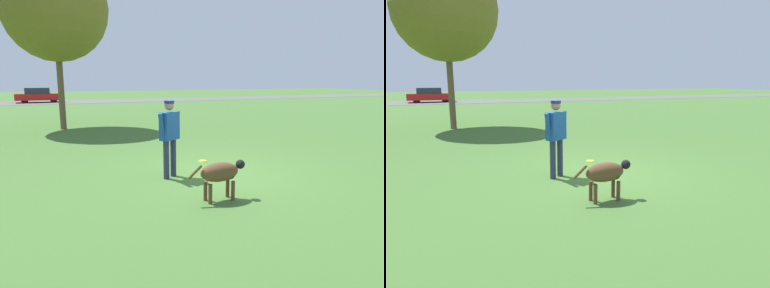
# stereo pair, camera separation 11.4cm
# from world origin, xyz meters

# --- Properties ---
(ground_plane) EXTENTS (120.00, 120.00, 0.00)m
(ground_plane) POSITION_xyz_m (0.00, 0.00, 0.00)
(ground_plane) COLOR #426B2D
(far_road_strip) EXTENTS (120.00, 6.00, 0.01)m
(far_road_strip) POSITION_xyz_m (0.00, 28.35, 0.01)
(far_road_strip) COLOR #5B5B59
(far_road_strip) RESTS_ON ground_plane
(person) EXTENTS (0.66, 0.49, 1.71)m
(person) POSITION_xyz_m (-1.02, 0.10, 1.03)
(person) COLOR #2D334C
(person) RESTS_ON ground_plane
(dog) EXTENTS (1.14, 0.38, 0.71)m
(dog) POSITION_xyz_m (-0.65, -1.63, 0.51)
(dog) COLOR brown
(dog) RESTS_ON ground_plane
(frisbee) EXTENTS (0.22, 0.22, 0.02)m
(frisbee) POSITION_xyz_m (0.28, 1.22, 0.01)
(frisbee) COLOR yellow
(frisbee) RESTS_ON ground_plane
(tree_mid_center) EXTENTS (4.33, 4.33, 7.21)m
(tree_mid_center) POSITION_xyz_m (-2.91, 9.08, 5.04)
(tree_mid_center) COLOR brown
(tree_mid_center) RESTS_ON ground_plane
(parked_car_red) EXTENTS (4.18, 1.99, 1.38)m
(parked_car_red) POSITION_xyz_m (-4.36, 28.74, 0.68)
(parked_car_red) COLOR red
(parked_car_red) RESTS_ON ground_plane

